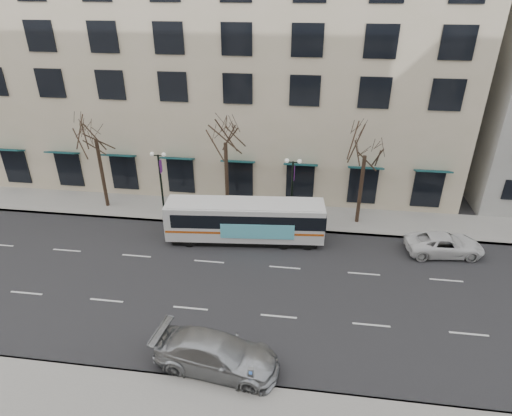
% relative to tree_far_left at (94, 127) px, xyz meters
% --- Properties ---
extents(ground, '(160.00, 160.00, 0.00)m').
position_rel_tree_far_left_xyz_m(ground, '(10.00, -8.80, -6.70)').
color(ground, black).
rests_on(ground, ground).
extents(sidewalk_far, '(80.00, 4.00, 0.15)m').
position_rel_tree_far_left_xyz_m(sidewalk_far, '(15.00, 0.20, -6.62)').
color(sidewalk_far, gray).
rests_on(sidewalk_far, ground).
extents(building_hotel, '(40.00, 20.00, 24.00)m').
position_rel_tree_far_left_xyz_m(building_hotel, '(8.00, 12.20, 5.30)').
color(building_hotel, '#C2B694').
rests_on(building_hotel, ground).
extents(tree_far_left, '(3.60, 3.60, 8.34)m').
position_rel_tree_far_left_xyz_m(tree_far_left, '(0.00, 0.00, 0.00)').
color(tree_far_left, black).
rests_on(tree_far_left, ground).
extents(tree_far_mid, '(3.60, 3.60, 8.55)m').
position_rel_tree_far_left_xyz_m(tree_far_mid, '(10.00, 0.00, 0.21)').
color(tree_far_mid, black).
rests_on(tree_far_mid, ground).
extents(tree_far_right, '(3.60, 3.60, 8.06)m').
position_rel_tree_far_left_xyz_m(tree_far_right, '(20.00, 0.00, -0.28)').
color(tree_far_right, black).
rests_on(tree_far_right, ground).
extents(lamp_post_left, '(1.22, 0.45, 5.21)m').
position_rel_tree_far_left_xyz_m(lamp_post_left, '(5.01, -0.60, -3.75)').
color(lamp_post_left, black).
rests_on(lamp_post_left, ground).
extents(lamp_post_right, '(1.22, 0.45, 5.21)m').
position_rel_tree_far_left_xyz_m(lamp_post_right, '(15.01, -0.60, -3.75)').
color(lamp_post_right, black).
rests_on(lamp_post_right, ground).
extents(city_bus, '(11.13, 3.36, 2.97)m').
position_rel_tree_far_left_xyz_m(city_bus, '(12.02, -3.49, -5.07)').
color(city_bus, silver).
rests_on(city_bus, ground).
extents(silver_car, '(6.28, 3.24, 1.74)m').
position_rel_tree_far_left_xyz_m(silver_car, '(12.39, -14.98, -5.83)').
color(silver_car, '#9C9FA4').
rests_on(silver_car, ground).
extents(white_pickup, '(5.31, 2.88, 1.41)m').
position_rel_tree_far_left_xyz_m(white_pickup, '(25.50, -3.38, -5.99)').
color(white_pickup, white).
rests_on(white_pickup, ground).
extents(pay_station, '(0.27, 0.19, 1.27)m').
position_rel_tree_far_left_xyz_m(pay_station, '(14.18, -16.10, -5.63)').
color(pay_station, slate).
rests_on(pay_station, sidewalk_near).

